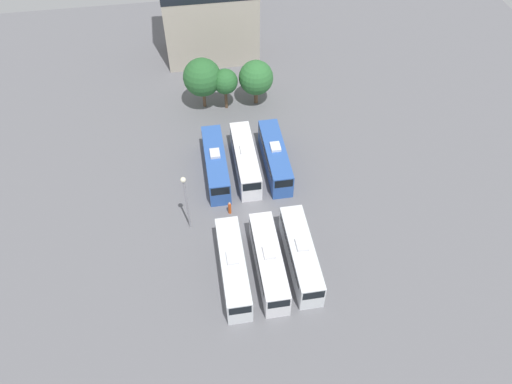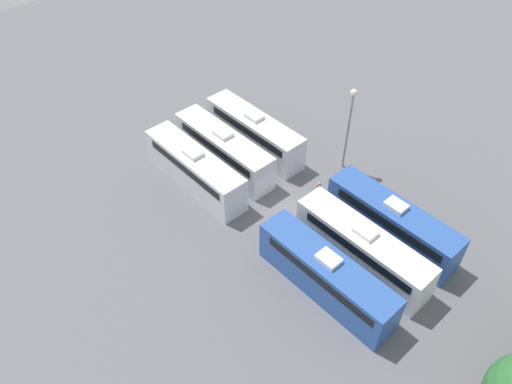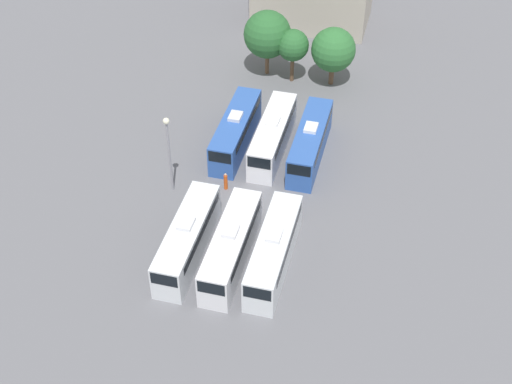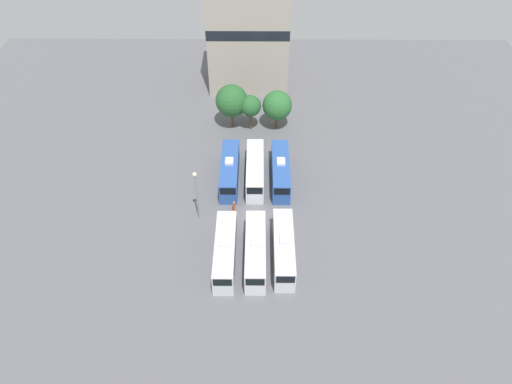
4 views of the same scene
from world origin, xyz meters
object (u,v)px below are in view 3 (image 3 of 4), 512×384
Objects in this scene: bus_0 at (187,238)px; bus_2 at (274,250)px; bus_3 at (236,130)px; light_pole at (168,143)px; tree_1 at (293,46)px; tree_2 at (333,50)px; worker_person at (226,182)px; bus_1 at (231,245)px; tree_0 at (267,34)px; bus_4 at (273,135)px; bus_5 at (310,141)px.

bus_0 is 7.36m from bus_2.
light_pole is (-3.92, -8.12, 3.67)m from bus_3.
tree_2 is (4.44, 0.49, -0.17)m from tree_1.
tree_2 reaches higher than bus_3.
bus_2 is (7.35, 0.48, 0.00)m from bus_0.
bus_0 is 1.00× the size of bus_3.
bus_1 is at bearing -70.81° from worker_person.
bus_1 is at bearing -96.58° from tree_2.
tree_0 reaches higher than tree_2.
bus_4 is 11.85m from light_pole.
tree_0 reaches higher than bus_4.
tree_1 reaches higher than bus_5.
tree_1 is at bearing 72.28° from light_pole.
tree_0 reaches higher than bus_1.
light_pole is (-7.69, -8.24, 3.67)m from bus_4.
tree_0 reaches higher than worker_person.
light_pole is (-4.08, 7.56, 3.67)m from bus_0.
tree_0 reaches higher than bus_5.
worker_person is at bearing 85.35° from bus_0.
bus_1 is 1.00× the size of bus_4.
bus_4 is at bearing 77.14° from bus_0.
worker_person is 0.22× the size of light_pole.
light_pole reaches higher than tree_2.
tree_1 is at bearing -14.80° from tree_0.
bus_4 is 13.38m from tree_1.
bus_2 is 10.77m from worker_person.
tree_2 is (7.17, 29.38, 2.47)m from bus_0.
bus_2 is at bearing 3.70° from bus_0.
tree_2 is (7.54, -0.33, -0.67)m from tree_0.
bus_4 is 1.44× the size of tree_0.
worker_person is (-2.88, -6.89, -1.00)m from bus_4.
bus_5 is 13.92m from tree_2.
bus_4 is 1.76× the size of tree_1.
tree_1 reaches higher than worker_person.
bus_0 is 1.00× the size of bus_4.
tree_0 is at bearing 90.71° from bus_0.
light_pole reaches higher than bus_1.
tree_2 reaches higher than worker_person.
bus_2 is at bearing -51.86° from worker_person.
tree_0 is 1.13× the size of tree_2.
tree_2 is (-0.23, 13.70, 2.47)m from bus_5.
bus_4 is at bearing 178.14° from bus_5.
bus_5 is 14.26m from tree_1.
bus_2 is at bearing 6.30° from bus_1.
bus_3 is (-0.16, 15.68, 0.00)m from bus_0.
bus_3 is at bearing -118.17° from tree_2.
tree_0 reaches higher than bus_0.
light_pole is at bearing -99.52° from tree_0.
bus_2 is at bearing -90.23° from bus_5.
bus_2 is 13.94m from light_pole.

